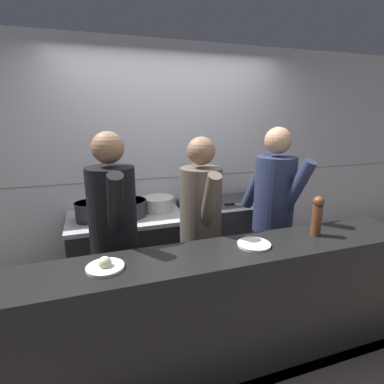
{
  "coord_description": "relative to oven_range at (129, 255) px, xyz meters",
  "views": [
    {
      "loc": [
        -0.86,
        -1.9,
        1.85
      ],
      "look_at": [
        -0.0,
        0.65,
        1.15
      ],
      "focal_mm": 28.0,
      "sensor_mm": 36.0,
      "label": 1
    }
  ],
  "objects": [
    {
      "name": "ground_plane",
      "position": [
        0.58,
        -0.98,
        -0.44
      ],
      "size": [
        14.0,
        14.0,
        0.0
      ],
      "primitive_type": "plane",
      "color": "#6B6056"
    },
    {
      "name": "wall_back_tiled",
      "position": [
        0.58,
        0.4,
        0.86
      ],
      "size": [
        8.0,
        0.06,
        2.6
      ],
      "color": "silver",
      "rests_on": "ground_plane"
    },
    {
      "name": "oven_range",
      "position": [
        0.0,
        0.0,
        0.0
      ],
      "size": [
        1.13,
        0.71,
        0.87
      ],
      "color": "#232326",
      "rests_on": "ground_plane"
    },
    {
      "name": "prep_counter",
      "position": [
        1.15,
        -0.0,
        0.01
      ],
      "size": [
        1.08,
        0.65,
        0.91
      ],
      "color": "#38383D",
      "rests_on": "ground_plane"
    },
    {
      "name": "pass_counter",
      "position": [
        0.57,
        -1.23,
        0.04
      ],
      "size": [
        2.86,
        0.45,
        0.97
      ],
      "color": "black",
      "rests_on": "ground_plane"
    },
    {
      "name": "stock_pot",
      "position": [
        -0.35,
        -0.05,
        0.53
      ],
      "size": [
        0.26,
        0.26,
        0.18
      ],
      "color": "#2D2D33",
      "rests_on": "oven_range"
    },
    {
      "name": "sauce_pot",
      "position": [
        0.03,
        -0.02,
        0.52
      ],
      "size": [
        0.35,
        0.35,
        0.16
      ],
      "color": "#2D2D33",
      "rests_on": "oven_range"
    },
    {
      "name": "braising_pot",
      "position": [
        0.34,
        0.05,
        0.51
      ],
      "size": [
        0.33,
        0.33,
        0.14
      ],
      "color": "beige",
      "rests_on": "oven_range"
    },
    {
      "name": "chefs_knife",
      "position": [
        1.19,
        -0.12,
        0.47
      ],
      "size": [
        0.41,
        0.08,
        0.02
      ],
      "color": "#B7BABF",
      "rests_on": "prep_counter"
    },
    {
      "name": "plated_dish_main",
      "position": [
        -0.26,
        -1.22,
        0.55
      ],
      "size": [
        0.22,
        0.22,
        0.08
      ],
      "color": "white",
      "rests_on": "pass_counter"
    },
    {
      "name": "plated_dish_appetiser",
      "position": [
        0.73,
        -1.22,
        0.54
      ],
      "size": [
        0.23,
        0.23,
        0.02
      ],
      "color": "white",
      "rests_on": "pass_counter"
    },
    {
      "name": "pepper_mill",
      "position": [
        1.26,
        -1.2,
        0.69
      ],
      "size": [
        0.08,
        0.08,
        0.3
      ],
      "color": "brown",
      "rests_on": "pass_counter"
    },
    {
      "name": "chef_head_cook",
      "position": [
        -0.17,
        -0.69,
        0.53
      ],
      "size": [
        0.37,
        0.76,
        1.74
      ],
      "rotation": [
        0.0,
        0.0,
        0.04
      ],
      "color": "black",
      "rests_on": "ground_plane"
    },
    {
      "name": "chef_sous",
      "position": [
        0.53,
        -0.69,
        0.5
      ],
      "size": [
        0.36,
        0.74,
        1.68
      ],
      "rotation": [
        0.0,
        0.0,
        -0.04
      ],
      "color": "black",
      "rests_on": "ground_plane"
    },
    {
      "name": "chef_line",
      "position": [
        1.24,
        -0.67,
        0.54
      ],
      "size": [
        0.45,
        0.76,
        1.75
      ],
      "rotation": [
        0.0,
        0.0,
        0.31
      ],
      "color": "black",
      "rests_on": "ground_plane"
    }
  ]
}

